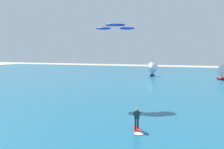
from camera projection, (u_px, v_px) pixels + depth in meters
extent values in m
cube|color=#1E607F|center=(152.00, 79.00, 48.29)|extent=(160.00, 90.00, 0.10)
cube|color=red|center=(137.00, 129.00, 16.21)|extent=(0.94, 1.46, 0.05)
cylinder|color=#143338|center=(136.00, 125.00, 15.98)|extent=(0.14, 0.14, 0.80)
cylinder|color=#143338|center=(138.00, 123.00, 16.35)|extent=(0.14, 0.14, 0.80)
cube|color=#143338|center=(137.00, 115.00, 16.09)|extent=(0.42, 0.34, 0.60)
sphere|color=tan|center=(137.00, 110.00, 16.05)|extent=(0.22, 0.22, 0.22)
cylinder|color=#143338|center=(134.00, 114.00, 16.16)|extent=(0.27, 0.50, 0.39)
cylinder|color=#143338|center=(140.00, 114.00, 16.18)|extent=(0.27, 0.50, 0.39)
ellipsoid|color=white|center=(139.00, 134.00, 15.26)|extent=(0.88, 0.82, 0.08)
ellipsoid|color=#1E33B2|center=(115.00, 25.00, 25.62)|extent=(2.84, 2.21, 0.29)
ellipsoid|color=#1E33B2|center=(104.00, 28.00, 25.69)|extent=(2.21, 2.00, 0.29)
ellipsoid|color=#1E33B2|center=(127.00, 28.00, 25.64)|extent=(2.21, 2.00, 0.29)
ellipsoid|color=navy|center=(152.00, 75.00, 54.61)|extent=(1.39, 3.41, 0.63)
cylinder|color=silver|center=(152.00, 67.00, 54.56)|extent=(0.10, 0.10, 3.34)
cone|color=white|center=(152.00, 68.00, 53.91)|extent=(2.90, 1.66, 2.81)
ellipsoid|color=maroon|center=(221.00, 78.00, 46.85)|extent=(2.61, 3.14, 0.58)
cylinder|color=silver|center=(222.00, 70.00, 46.53)|extent=(0.10, 0.10, 3.08)
cone|color=white|center=(220.00, 70.00, 47.20)|extent=(2.90, 2.57, 2.59)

